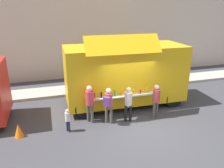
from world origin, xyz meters
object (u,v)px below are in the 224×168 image
(food_truck_main, at_px, (125,73))
(customer_rear_waiting, at_px, (90,101))
(customer_mid_with_backpack, at_px, (108,102))
(trash_bin, at_px, (166,76))
(customer_extra_browsing, at_px, (156,98))
(child_near_queue, at_px, (68,118))
(customer_front_ordering, at_px, (128,101))
(traffic_cone_orange, at_px, (19,131))

(food_truck_main, height_order, customer_rear_waiting, food_truck_main)
(customer_mid_with_backpack, height_order, customer_rear_waiting, customer_rear_waiting)
(trash_bin, relative_size, customer_extra_browsing, 0.61)
(customer_rear_waiting, xyz_separation_m, customer_extra_browsing, (2.94, -0.45, -0.07))
(customer_mid_with_backpack, xyz_separation_m, child_near_queue, (-1.76, -0.18, -0.39))
(food_truck_main, distance_m, child_near_queue, 3.85)
(customer_front_ordering, bearing_deg, food_truck_main, -4.62)
(food_truck_main, xyz_separation_m, customer_front_ordering, (-0.50, -1.82, -0.70))
(customer_mid_with_backpack, xyz_separation_m, customer_rear_waiting, (-0.74, 0.36, 0.02))
(customer_front_ordering, height_order, customer_mid_with_backpack, customer_mid_with_backpack)
(customer_mid_with_backpack, height_order, child_near_queue, customer_mid_with_backpack)
(traffic_cone_orange, relative_size, child_near_queue, 0.55)
(traffic_cone_orange, height_order, customer_extra_browsing, customer_extra_browsing)
(customer_extra_browsing, bearing_deg, customer_rear_waiting, 52.77)
(customer_rear_waiting, bearing_deg, customer_extra_browsing, -48.14)
(food_truck_main, bearing_deg, customer_mid_with_backpack, -126.58)
(trash_bin, xyz_separation_m, customer_rear_waiting, (-5.84, -3.73, 0.53))
(traffic_cone_orange, height_order, customer_mid_with_backpack, customer_mid_with_backpack)
(customer_extra_browsing, height_order, child_near_queue, customer_extra_browsing)
(food_truck_main, relative_size, customer_mid_with_backpack, 3.68)
(customer_front_ordering, distance_m, customer_extra_browsing, 1.32)
(customer_mid_with_backpack, relative_size, child_near_queue, 1.62)
(traffic_cone_orange, xyz_separation_m, customer_extra_browsing, (5.85, -0.08, 0.67))
(customer_rear_waiting, relative_size, child_near_queue, 1.70)
(customer_extra_browsing, bearing_deg, trash_bin, -63.22)
(customer_mid_with_backpack, bearing_deg, trash_bin, -16.97)
(food_truck_main, xyz_separation_m, traffic_cone_orange, (-5.04, -1.79, -1.38))
(customer_extra_browsing, bearing_deg, food_truck_main, -4.80)
(customer_extra_browsing, bearing_deg, customer_front_ordering, 59.51)
(customer_mid_with_backpack, bearing_deg, customer_extra_browsing, -58.09)
(traffic_cone_orange, bearing_deg, trash_bin, 25.13)
(customer_front_ordering, bearing_deg, customer_extra_browsing, -81.24)
(traffic_cone_orange, height_order, customer_front_ordering, customer_front_ordering)
(traffic_cone_orange, distance_m, customer_rear_waiting, 3.03)
(food_truck_main, bearing_deg, customer_front_ordering, -103.90)
(trash_bin, bearing_deg, food_truck_main, -148.03)
(trash_bin, relative_size, customer_front_ordering, 0.60)
(customer_mid_with_backpack, relative_size, customer_extra_browsing, 1.02)
(customer_front_ordering, relative_size, child_near_queue, 1.60)
(traffic_cone_orange, distance_m, trash_bin, 9.67)
(food_truck_main, distance_m, customer_mid_with_backpack, 2.34)
(customer_rear_waiting, bearing_deg, traffic_cone_orange, 147.96)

